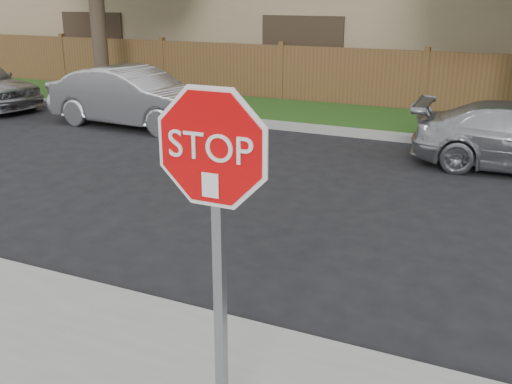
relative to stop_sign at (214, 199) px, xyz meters
The scene contains 6 objects.
ground 2.57m from the stop_sign, 125.09° to the left, with size 90.00×90.00×0.00m, color black.
far_curb 9.84m from the stop_sign, 96.16° to the left, with size 70.00×0.30×0.15m, color gray.
grass_strip 11.47m from the stop_sign, 95.27° to the left, with size 70.00×3.00×0.12m, color #1E4714.
fence 12.96m from the stop_sign, 94.62° to the left, with size 70.00×0.12×1.60m, color brown.
stop_sign is the anchor object (origin of this frame).
sedan_left 10.91m from the stop_sign, 129.26° to the left, with size 1.46×4.18×1.38m, color #B2B2B7.
Camera 1 is at (2.71, -4.42, 3.00)m, focal length 42.00 mm.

